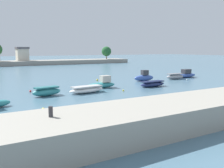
% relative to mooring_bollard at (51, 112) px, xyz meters
% --- Properties ---
extents(ground_plane, '(400.00, 400.00, 0.00)m').
position_rel_mooring_bollard_xyz_m(ground_plane, '(6.27, 5.86, -2.07)').
color(ground_plane, slate).
extents(seawall_embankment, '(71.27, 5.44, 1.77)m').
position_rel_mooring_bollard_xyz_m(seawall_embankment, '(6.27, -0.45, -1.19)').
color(seawall_embankment, '#9E998C').
rests_on(seawall_embankment, ground).
extents(mooring_bollard, '(0.25, 0.25, 0.61)m').
position_rel_mooring_bollard_xyz_m(mooring_bollard, '(0.00, 0.00, 0.00)').
color(mooring_bollard, '#2D2D33').
rests_on(mooring_bollard, seawall_embankment).
extents(moored_boat_2, '(3.71, 1.80, 1.10)m').
position_rel_mooring_bollard_xyz_m(moored_boat_2, '(4.36, 15.95, -1.55)').
color(moored_boat_2, teal).
rests_on(moored_boat_2, ground).
extents(moored_boat_3, '(5.13, 2.33, 0.89)m').
position_rel_mooring_bollard_xyz_m(moored_boat_3, '(9.43, 15.46, -1.65)').
color(moored_boat_3, white).
rests_on(moored_boat_3, ground).
extents(moored_boat_4, '(4.58, 1.57, 1.76)m').
position_rel_mooring_bollard_xyz_m(moored_boat_4, '(13.03, 18.05, -1.49)').
color(moored_boat_4, teal).
rests_on(moored_boat_4, ground).
extents(moored_boat_5, '(4.63, 1.78, 0.86)m').
position_rel_mooring_bollard_xyz_m(moored_boat_5, '(20.20, 15.27, -1.66)').
color(moored_boat_5, navy).
rests_on(moored_boat_5, ground).
extents(moored_boat_6, '(3.96, 1.65, 1.93)m').
position_rel_mooring_bollard_xyz_m(moored_boat_6, '(23.33, 21.33, -1.40)').
color(moored_boat_6, '#3856A8').
rests_on(moored_boat_6, ground).
extents(moored_boat_7, '(3.98, 1.50, 1.07)m').
position_rel_mooring_bollard_xyz_m(moored_boat_7, '(30.08, 20.53, -1.56)').
color(moored_boat_7, '#9E9EA3').
rests_on(moored_boat_7, ground).
extents(moored_boat_8, '(4.97, 1.81, 1.65)m').
position_rel_mooring_bollard_xyz_m(moored_boat_8, '(34.13, 21.47, -1.47)').
color(moored_boat_8, '#3856A8').
rests_on(moored_boat_8, ground).
extents(mooring_buoy_0, '(0.24, 0.24, 0.24)m').
position_rel_mooring_bollard_xyz_m(mooring_buoy_0, '(14.09, 13.97, -1.95)').
color(mooring_buoy_0, yellow).
rests_on(mooring_buoy_0, ground).
extents(mooring_buoy_1, '(0.28, 0.28, 0.28)m').
position_rel_mooring_bollard_xyz_m(mooring_buoy_1, '(3.26, 19.59, -1.93)').
color(mooring_buoy_1, red).
rests_on(mooring_buoy_1, ground).
extents(mooring_buoy_2, '(0.32, 0.32, 0.32)m').
position_rel_mooring_bollard_xyz_m(mooring_buoy_2, '(16.29, 25.76, -1.91)').
color(mooring_buoy_2, yellow).
rests_on(mooring_buoy_2, ground).
extents(mooring_buoy_3, '(0.33, 0.33, 0.33)m').
position_rel_mooring_bollard_xyz_m(mooring_buoy_3, '(1.89, 8.59, -1.91)').
color(mooring_buoy_3, yellow).
rests_on(mooring_buoy_3, ground).
extents(mooring_buoy_4, '(0.25, 0.25, 0.25)m').
position_rel_mooring_bollard_xyz_m(mooring_buoy_4, '(30.31, 17.88, -1.95)').
color(mooring_buoy_4, white).
rests_on(mooring_buoy_4, ground).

